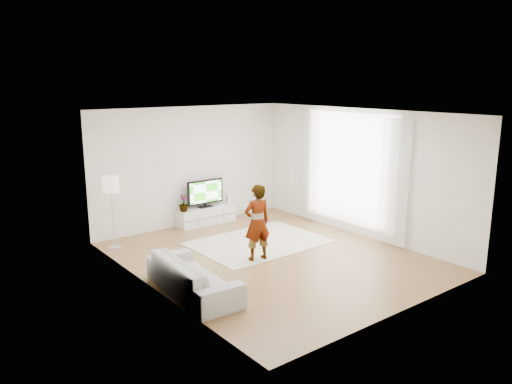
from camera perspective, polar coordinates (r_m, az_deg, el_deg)
floor at (r=9.84m, az=1.76°, el=-7.46°), size 6.00×6.00×0.00m
ceiling at (r=9.26m, az=1.88°, el=9.04°), size 6.00×6.00×0.00m
wall_left at (r=8.13m, az=-11.92°, el=-1.73°), size 0.02×6.00×2.80m
wall_right at (r=11.18m, az=11.76°, el=2.17°), size 0.02×6.00×2.80m
wall_back at (r=11.88m, az=-7.43°, el=2.94°), size 5.00×0.02×2.80m
wall_front at (r=7.45m, az=16.66°, el=-3.32°), size 5.00×0.02×2.80m
window at (r=11.35m, az=10.56°, el=2.63°), size 0.01×2.60×2.50m
curtain_near at (r=10.50m, az=15.52°, el=1.03°), size 0.04×0.70×2.60m
curtain_far at (r=12.20m, az=5.75°, el=3.00°), size 0.04×0.70×2.60m
media_console at (r=12.07m, az=-5.68°, el=-2.69°), size 1.45×0.41×0.41m
television at (r=11.95m, az=-5.81°, el=-0.04°), size 0.96×0.19×0.67m
game_console at (r=12.32m, az=-3.21°, el=-0.81°), size 0.07×0.17×0.22m
potted_plant at (r=11.66m, az=-8.28°, el=-1.28°), size 0.27×0.27×0.39m
rug at (r=10.68m, az=0.34°, el=-5.78°), size 2.76×2.01×0.01m
player at (r=9.46m, az=0.13°, el=-3.50°), size 0.59×0.43×1.47m
sofa at (r=8.24m, az=-7.21°, el=-9.46°), size 0.92×2.07×0.59m
floor_lamp at (r=10.45m, az=-16.25°, el=0.52°), size 0.34×0.34×1.51m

